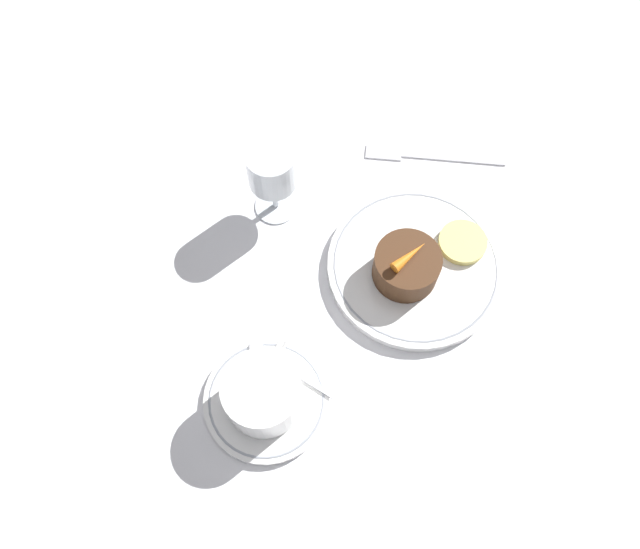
% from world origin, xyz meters
% --- Properties ---
extents(ground_plane, '(3.00, 3.00, 0.00)m').
position_xyz_m(ground_plane, '(0.00, 0.00, 0.00)').
color(ground_plane, white).
extents(dinner_plate, '(0.22, 0.22, 0.01)m').
position_xyz_m(dinner_plate, '(0.04, -0.04, 0.01)').
color(dinner_plate, white).
rests_on(dinner_plate, ground_plane).
extents(saucer, '(0.15, 0.15, 0.01)m').
position_xyz_m(saucer, '(-0.18, 0.08, 0.01)').
color(saucer, white).
rests_on(saucer, ground_plane).
extents(coffee_cup, '(0.11, 0.09, 0.07)m').
position_xyz_m(coffee_cup, '(-0.18, 0.08, 0.04)').
color(coffee_cup, white).
rests_on(coffee_cup, saucer).
extents(spoon, '(0.04, 0.12, 0.00)m').
position_xyz_m(spoon, '(-0.14, 0.08, 0.01)').
color(spoon, silver).
rests_on(spoon, saucer).
extents(wine_glass, '(0.06, 0.06, 0.12)m').
position_xyz_m(wine_glass, '(0.07, 0.17, 0.08)').
color(wine_glass, silver).
rests_on(wine_glass, ground_plane).
extents(fork, '(0.06, 0.19, 0.01)m').
position_xyz_m(fork, '(0.21, 0.00, 0.00)').
color(fork, silver).
rests_on(fork, ground_plane).
extents(dessert_cake, '(0.08, 0.08, 0.04)m').
position_xyz_m(dessert_cake, '(0.02, -0.02, 0.04)').
color(dessert_cake, '#4C2D19').
rests_on(dessert_cake, dinner_plate).
extents(carrot_garnish, '(0.05, 0.04, 0.01)m').
position_xyz_m(carrot_garnish, '(0.02, -0.02, 0.06)').
color(carrot_garnish, orange).
rests_on(carrot_garnish, dessert_cake).
extents(pineapple_slice, '(0.06, 0.06, 0.01)m').
position_xyz_m(pineapple_slice, '(0.09, -0.08, 0.02)').
color(pineapple_slice, '#EFE075').
rests_on(pineapple_slice, dinner_plate).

